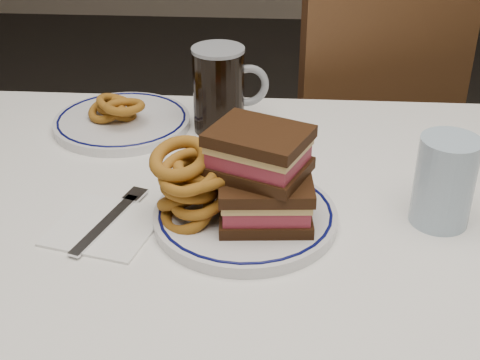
# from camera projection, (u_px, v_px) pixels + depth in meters

# --- Properties ---
(dining_table) EXTENTS (1.27, 0.87, 0.75)m
(dining_table) POSITION_uv_depth(u_px,v_px,m) (272.00, 272.00, 1.03)
(dining_table) COLOR white
(dining_table) RESTS_ON floor
(chair_far) EXTENTS (0.57, 0.57, 0.95)m
(chair_far) POSITION_uv_depth(u_px,v_px,m) (355.00, 135.00, 1.74)
(chair_far) COLOR #422515
(chair_far) RESTS_ON floor
(main_plate) EXTENTS (0.26, 0.26, 0.02)m
(main_plate) POSITION_uv_depth(u_px,v_px,m) (245.00, 216.00, 0.96)
(main_plate) COLOR silver
(main_plate) RESTS_ON dining_table
(reuben_sandwich) EXTENTS (0.16, 0.14, 0.13)m
(reuben_sandwich) POSITION_uv_depth(u_px,v_px,m) (262.00, 176.00, 0.91)
(reuben_sandwich) COLOR black
(reuben_sandwich) RESTS_ON main_plate
(onion_rings_main) EXTENTS (0.13, 0.11, 0.13)m
(onion_rings_main) POSITION_uv_depth(u_px,v_px,m) (191.00, 185.00, 0.93)
(onion_rings_main) COLOR #68370D
(onion_rings_main) RESTS_ON main_plate
(ketchup_ramekin) EXTENTS (0.05, 0.05, 0.03)m
(ketchup_ramekin) POSITION_uv_depth(u_px,v_px,m) (211.00, 172.00, 1.02)
(ketchup_ramekin) COLOR silver
(ketchup_ramekin) RESTS_ON main_plate
(beer_mug) EXTENTS (0.14, 0.09, 0.16)m
(beer_mug) POSITION_uv_depth(u_px,v_px,m) (220.00, 89.00, 1.19)
(beer_mug) COLOR black
(beer_mug) RESTS_ON dining_table
(water_glass) EXTENTS (0.08, 0.08, 0.13)m
(water_glass) POSITION_uv_depth(u_px,v_px,m) (444.00, 181.00, 0.93)
(water_glass) COLOR #9CB5CA
(water_glass) RESTS_ON dining_table
(far_plate) EXTENTS (0.25, 0.25, 0.02)m
(far_plate) POSITION_uv_depth(u_px,v_px,m) (122.00, 121.00, 1.23)
(far_plate) COLOR silver
(far_plate) RESTS_ON dining_table
(onion_rings_far) EXTENTS (0.12, 0.11, 0.07)m
(onion_rings_far) POSITION_uv_depth(u_px,v_px,m) (116.00, 108.00, 1.21)
(onion_rings_far) COLOR #68370D
(onion_rings_far) RESTS_ON far_plate
(napkin_fork) EXTENTS (0.17, 0.19, 0.01)m
(napkin_fork) POSITION_uv_depth(u_px,v_px,m) (107.00, 225.00, 0.95)
(napkin_fork) COLOR white
(napkin_fork) RESTS_ON dining_table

